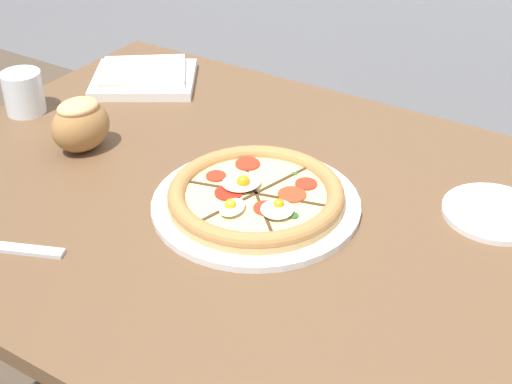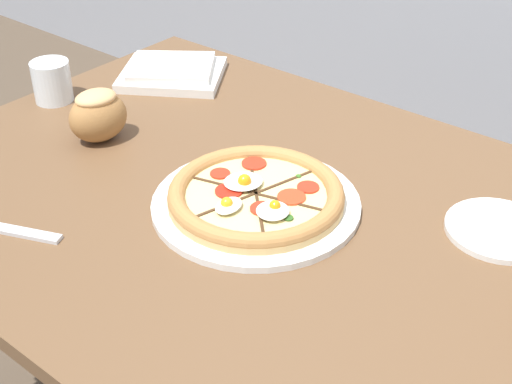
{
  "view_description": "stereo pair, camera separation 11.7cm",
  "coord_description": "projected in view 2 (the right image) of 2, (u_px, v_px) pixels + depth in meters",
  "views": [
    {
      "loc": [
        0.45,
        -0.85,
        1.42
      ],
      "look_at": [
        -0.08,
        -0.01,
        0.78
      ],
      "focal_mm": 50.0,
      "sensor_mm": 36.0,
      "label": 1
    },
    {
      "loc": [
        0.54,
        -0.78,
        1.42
      ],
      "look_at": [
        -0.08,
        -0.01,
        0.78
      ],
      "focal_mm": 50.0,
      "sensor_mm": 36.0,
      "label": 2
    }
  ],
  "objects": [
    {
      "name": "pizza",
      "position": [
        256.0,
        197.0,
        1.18
      ],
      "size": [
        0.35,
        0.35,
        0.05
      ],
      "color": "white",
      "rests_on": "dining_table"
    },
    {
      "name": "water_glass",
      "position": [
        52.0,
        84.0,
        1.51
      ],
      "size": [
        0.08,
        0.08,
        0.09
      ],
      "color": "white",
      "rests_on": "dining_table"
    },
    {
      "name": "bread_piece_near",
      "position": [
        98.0,
        115.0,
        1.36
      ],
      "size": [
        0.11,
        0.13,
        0.1
      ],
      "rotation": [
        0.0,
        0.0,
        1.32
      ],
      "color": "#A3703D",
      "rests_on": "dining_table"
    },
    {
      "name": "dining_table",
      "position": [
        296.0,
        263.0,
        1.21
      ],
      "size": [
        1.47,
        0.92,
        0.75
      ],
      "color": "brown",
      "rests_on": "ground_plane"
    },
    {
      "name": "napkin_folded",
      "position": [
        172.0,
        72.0,
        1.62
      ],
      "size": [
        0.29,
        0.28,
        0.04
      ],
      "rotation": [
        0.0,
        0.0,
        0.56
      ],
      "color": "silver",
      "rests_on": "dining_table"
    },
    {
      "name": "side_saucer",
      "position": [
        499.0,
        230.0,
        1.13
      ],
      "size": [
        0.17,
        0.17,
        0.01
      ],
      "color": "white",
      "rests_on": "dining_table"
    },
    {
      "name": "knife_main",
      "position": [
        1.0,
        228.0,
        1.13
      ],
      "size": [
        0.2,
        0.09,
        0.01
      ],
      "rotation": [
        0.0,
        0.0,
        0.39
      ],
      "color": "silver",
      "rests_on": "dining_table"
    }
  ]
}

